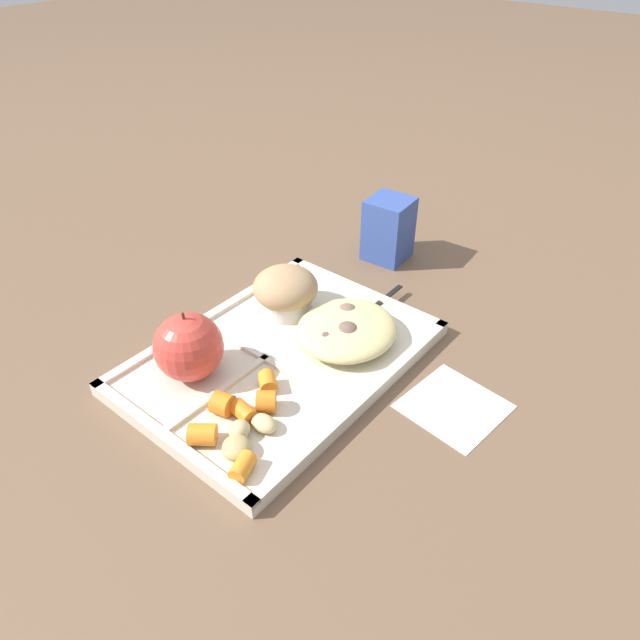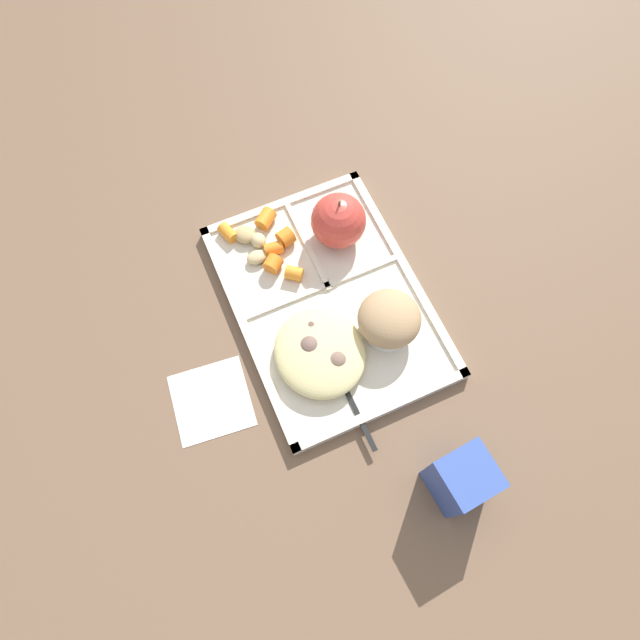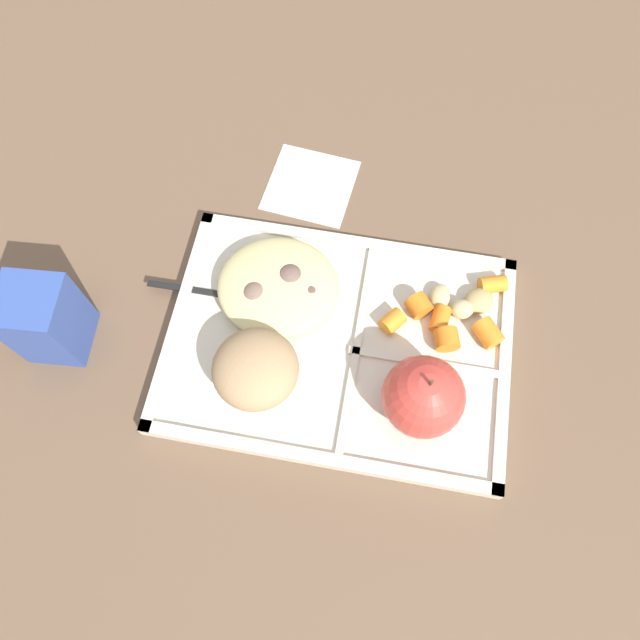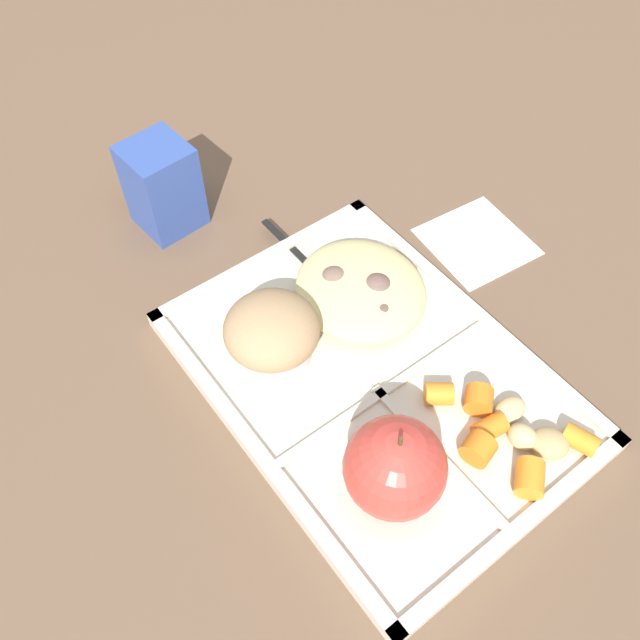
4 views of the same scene
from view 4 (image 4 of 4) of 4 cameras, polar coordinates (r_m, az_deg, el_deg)
ground at (r=0.65m, az=4.45°, el=-5.41°), size 6.00×6.00×0.00m
lunch_tray at (r=0.65m, az=4.53°, el=-5.11°), size 0.39×0.28×0.02m
green_apple at (r=0.55m, az=6.43°, el=-12.42°), size 0.09×0.09×0.09m
bran_muffin at (r=0.63m, az=-4.12°, el=-1.16°), size 0.09×0.09×0.07m
carrot_slice_tilted at (r=0.63m, az=10.14°, el=-6.23°), size 0.03×0.03×0.02m
carrot_slice_small at (r=0.63m, az=13.43°, el=-6.63°), size 0.03×0.03×0.03m
carrot_slice_near_corner at (r=0.64m, az=21.36°, el=-9.52°), size 0.03×0.03×0.02m
carrot_slice_diagonal at (r=0.60m, az=13.39°, el=-10.68°), size 0.03×0.03×0.03m
carrot_slice_large at (r=0.62m, az=14.32°, el=-8.96°), size 0.02×0.03×0.02m
carrot_slice_back at (r=0.61m, az=17.51°, el=-12.77°), size 0.04×0.04×0.02m
potato_chunk_small at (r=0.64m, az=15.92°, el=-7.38°), size 0.02×0.03×0.02m
potato_chunk_large at (r=0.63m, az=19.03°, el=-9.93°), size 0.05×0.05×0.02m
potato_chunk_browned at (r=0.62m, az=16.92°, el=-9.50°), size 0.03×0.03×0.02m
egg_noodle_pile at (r=0.68m, az=3.50°, el=2.60°), size 0.14×0.13×0.04m
meatball_front at (r=0.69m, az=2.67°, el=3.40°), size 0.03×0.03×0.03m
meatball_side at (r=0.68m, az=4.83°, el=2.46°), size 0.04×0.04×0.04m
meatball_back at (r=0.68m, az=1.26°, el=3.16°), size 0.04×0.04×0.04m
meatball_center at (r=0.66m, az=5.28°, el=0.38°), size 0.03×0.03×0.03m
plastic_fork at (r=0.72m, az=-0.74°, el=4.51°), size 0.15×0.02×0.00m
milk_carton at (r=0.77m, az=-13.32°, el=11.06°), size 0.07×0.07×0.10m
paper_napkin at (r=0.79m, az=13.27°, el=6.58°), size 0.12×0.12×0.00m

